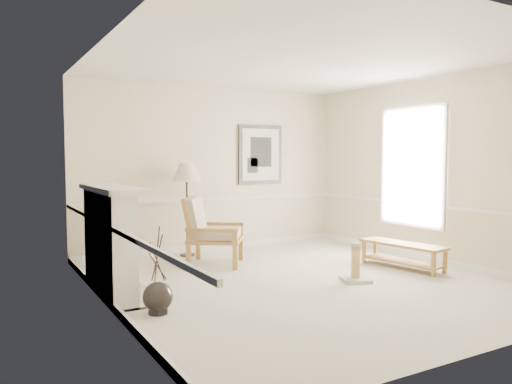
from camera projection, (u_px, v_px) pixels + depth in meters
ground at (301, 282)px, 6.62m from camera, size 5.50×5.50×0.00m
room at (307, 141)px, 6.62m from camera, size 5.04×5.54×2.92m
fireplace at (110, 242)px, 5.94m from camera, size 0.64×1.64×1.31m
floor_vase at (158, 298)px, 5.26m from camera, size 0.32×0.32×0.94m
armchair at (208, 228)px, 7.66m from camera, size 1.14×1.12×1.05m
floor_lamp at (187, 175)px, 8.28m from camera, size 0.52×0.52×1.56m
bench at (402, 251)px, 7.44m from camera, size 0.61×1.37×0.38m
scratching_post at (356, 269)px, 6.65m from camera, size 0.47×0.47×0.52m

